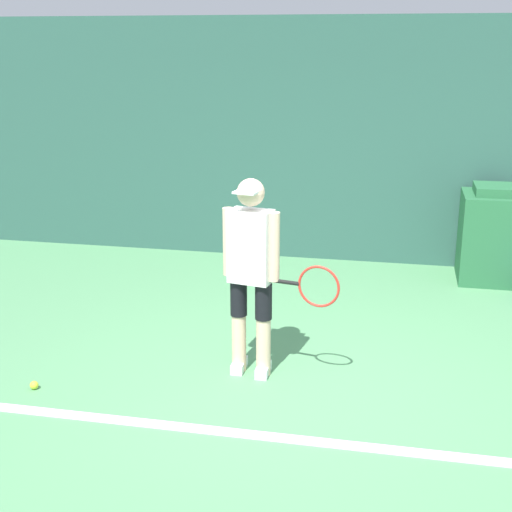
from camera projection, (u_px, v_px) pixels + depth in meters
ground_plane at (289, 390)px, 5.66m from camera, size 24.00×24.00×0.00m
back_wall at (338, 142)px, 8.67m from camera, size 24.00×0.10×2.96m
court_baseline at (272, 437)px, 4.98m from camera, size 21.60×0.10×0.01m
tennis_player at (253, 269)px, 5.70m from camera, size 0.97×0.32×1.64m
tennis_ball at (34, 385)px, 5.67m from camera, size 0.07×0.07×0.07m
covered_chair at (495, 235)px, 8.14m from camera, size 0.77×0.74×1.11m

